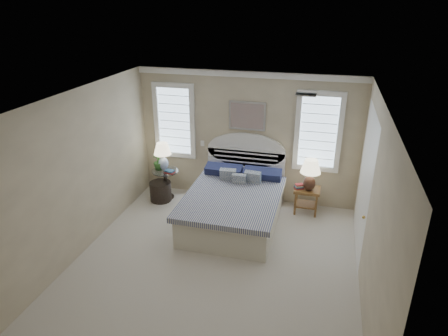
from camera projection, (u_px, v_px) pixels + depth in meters
The scene contains 21 objects.
floor at pixel (214, 266), 6.43m from camera, with size 4.50×5.00×0.01m, color beige.
ceiling at pixel (211, 101), 5.36m from camera, with size 4.50×5.00×0.01m, color silver.
wall_back at pixel (247, 138), 8.12m from camera, with size 4.50×0.02×2.70m, color tan.
wall_left at pixel (79, 175), 6.42m from camera, with size 0.02×5.00×2.70m, color tan.
wall_right at pixel (373, 210), 5.37m from camera, with size 0.02×5.00×2.70m, color tan.
crown_molding at pixel (248, 74), 7.57m from camera, with size 4.50×0.08×0.12m, color white.
hvac_vent at pixel (306, 95), 5.80m from camera, with size 0.30×0.20×0.02m, color #B2B2B2.
switch_plate at pixel (202, 143), 8.40m from camera, with size 0.08×0.01×0.12m, color white.
window_left at pixel (175, 121), 8.36m from camera, with size 0.90×0.06×1.60m, color silver.
window_right at pixel (318, 132), 7.67m from camera, with size 0.90×0.06×1.60m, color silver.
painting at pixel (247, 116), 7.90m from camera, with size 0.74×0.04×0.58m, color silver.
closet_door at pixel (365, 183), 6.50m from camera, with size 0.02×1.80×2.40m, color white.
bed at pixel (235, 203), 7.57m from camera, with size 1.72×2.28×1.47m.
side_table_left at pixel (166, 181), 8.48m from camera, with size 0.56×0.56×0.63m.
nightstand_right at pixel (307, 195), 7.88m from camera, with size 0.50×0.40×0.53m.
floor_pot at pixel (161, 191), 8.44m from camera, with size 0.45×0.45×0.41m, color black.
lamp_left at pixel (163, 153), 8.31m from camera, with size 0.39×0.39×0.59m.
lamp_right at pixel (310, 172), 7.62m from camera, with size 0.41×0.41×0.64m.
potted_plant at pixel (158, 161), 8.36m from camera, with size 0.22×0.22×0.39m, color #286529.
books_left at pixel (170, 172), 8.27m from camera, with size 0.23×0.19×0.05m.
books_right at pixel (299, 186), 7.81m from camera, with size 0.21×0.18×0.10m.
Camera 1 is at (1.51, -5.07, 3.98)m, focal length 32.00 mm.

